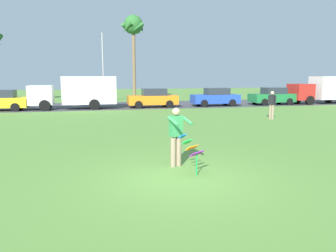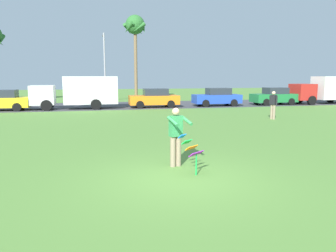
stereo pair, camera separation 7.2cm
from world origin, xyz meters
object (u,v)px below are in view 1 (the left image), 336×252
Objects in this scene: kite_held at (192,149)px; streetlight_pole at (103,63)px; parked_truck_white_box at (79,92)px; palm_tree_right_near at (133,29)px; parked_car_orange at (153,98)px; parked_car_yellow at (0,101)px; parked_car_green at (272,96)px; person_kite_flyer at (176,135)px; parked_car_blue at (215,97)px; parked_truck_red_cab at (326,89)px; person_walker_near at (272,104)px.

streetlight_pole is at bearing 92.84° from kite_held.
palm_tree_right_near reaches higher than parked_truck_white_box.
parked_car_orange is (2.51, 18.86, 0.07)m from kite_held.
parked_car_green is (23.31, 0.00, 0.00)m from parked_car_yellow.
person_kite_flyer is at bearing -62.91° from parked_car_yellow.
parked_car_green is (14.08, 18.05, -0.18)m from person_kite_flyer.
parked_truck_white_box reaches higher than parked_car_blue.
person_kite_flyer reaches higher than parked_car_orange.
parked_car_yellow is at bearing 180.00° from parked_truck_red_cab.
person_walker_near is at bearing -27.58° from parked_car_yellow.
streetlight_pole is 19.46m from person_walker_near.
kite_held is 19.21m from parked_truck_white_box.
palm_tree_right_near reaches higher than parked_car_yellow.
parked_car_yellow is at bearing -137.46° from streetlight_pole.
parked_truck_red_cab is (19.63, 18.86, 0.71)m from kite_held.
parked_truck_white_box is 17.44m from parked_car_green.
streetlight_pole is at bearing 42.54° from parked_car_yellow.
parked_car_orange is 12.03m from palm_tree_right_near.
parked_car_orange is (6.07, -0.00, -0.64)m from parked_truck_white_box.
parked_truck_white_box is 0.72× the size of palm_tree_right_near.
parked_car_orange is 5.69m from parked_car_blue.
parked_truck_white_box is 23.19m from parked_truck_red_cab.
parked_truck_red_cab is at bearing -0.00° from parked_truck_white_box.
streetlight_pole is at bearing 117.05° from parked_car_orange.
person_kite_flyer is 0.41× the size of parked_car_yellow.
parked_car_blue is at bearing -58.41° from palm_tree_right_near.
parked_car_green is at bearing 179.98° from parked_truck_red_cab.
parked_truck_red_cab is at bearing -0.00° from parked_car_blue.
person_kite_flyer is at bearing -127.96° from parked_car_green.
person_kite_flyer is 12.20m from person_walker_near.
parked_truck_red_cab is at bearing -0.00° from parked_car_orange.
parked_truck_red_cab is 3.91× the size of person_walker_near.
parked_car_yellow is at bearing -180.00° from parked_car_blue.
parked_car_blue is at bearing 66.51° from kite_held.
parked_truck_white_box is 3.88× the size of person_walker_near.
parked_truck_white_box reaches higher than parked_car_orange.
parked_truck_white_box reaches higher than kite_held.
palm_tree_right_near is 21.04m from person_walker_near.
palm_tree_right_near is at bearing 91.71° from parked_car_orange.
parked_car_yellow is at bearing 152.42° from person_walker_near.
kite_held is 23.41m from parked_car_green.
person_kite_flyer is 0.41× the size of parked_car_blue.
parked_truck_white_box is 0.99× the size of parked_truck_red_cab.
parked_truck_red_cab reaches higher than parked_car_orange.
streetlight_pole is at bearing 92.44° from person_kite_flyer.
palm_tree_right_near reaches higher than parked_car_green.
parked_car_green is 2.46× the size of person_walker_near.
streetlight_pole is (2.25, 7.47, 2.59)m from parked_truck_white_box.
parked_truck_white_box is (5.89, 0.00, 0.64)m from parked_car_yellow.
parked_truck_white_box and parked_truck_red_cab have the same top height.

